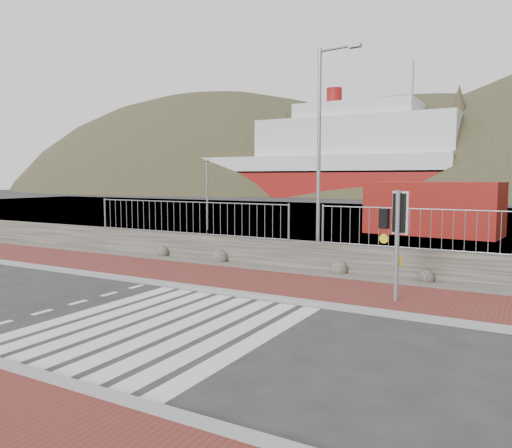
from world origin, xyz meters
The scene contains 14 objects.
ground centered at (0.00, 0.00, 0.00)m, with size 220.00×220.00×0.00m, color #28282B.
sidewalk_far centered at (0.00, 4.50, 0.04)m, with size 40.00×3.00×0.08m, color maroon.
kerb_near centered at (0.00, -3.00, 0.05)m, with size 40.00×0.25×0.12m, color gray.
kerb_far centered at (0.00, 3.00, 0.05)m, with size 40.00×0.25×0.12m, color gray.
zebra_crossing centered at (0.00, 0.00, 0.01)m, with size 4.62×5.60×0.01m.
gravel_strip centered at (0.00, 6.50, 0.03)m, with size 40.00×1.50×0.06m, color #59544C.
stone_wall centered at (0.00, 7.30, 0.45)m, with size 40.00×0.60×0.90m, color #413D35.
railing centered at (0.00, 7.15, 1.82)m, with size 18.07×0.07×1.22m.
quay centered at (0.00, 27.90, 0.00)m, with size 120.00×40.00×0.50m, color #4C4C4F.
water centered at (0.00, 62.90, 0.00)m, with size 220.00×50.00×0.05m, color #3F4C54.
ferry centered at (-24.65, 67.90, 5.36)m, with size 50.00×16.00×20.00m.
traffic_signal_far centered at (3.65, 4.10, 1.96)m, with size 0.66×0.31×2.70m.
streetlight centered at (0.17, 8.08, 4.07)m, with size 1.53×0.37×7.24m.
shipping_container centered at (1.75, 19.71, 1.39)m, with size 6.67×2.78×2.78m, color maroon.
Camera 1 is at (6.50, -7.63, 3.00)m, focal length 35.00 mm.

